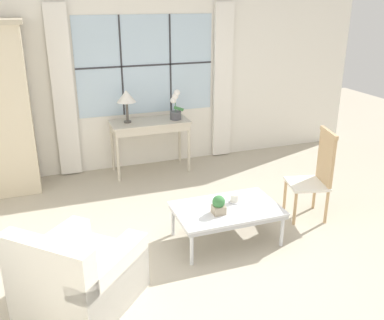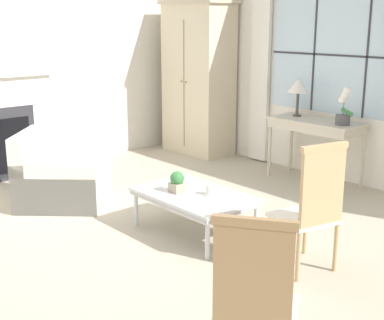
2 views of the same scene
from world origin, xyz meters
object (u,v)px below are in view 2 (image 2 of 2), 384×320
(coffee_table, at_px, (194,197))
(table_lamp, at_px, (298,87))
(side_chair_wooden, at_px, (313,203))
(pillar_candle, at_px, (210,190))
(armchair_upholstered, at_px, (60,180))
(potted_plant_small, at_px, (177,182))
(fireplace, at_px, (1,118))
(potted_orchid, at_px, (344,110))
(armoire, at_px, (198,78))
(accent_chair_wooden, at_px, (254,297))
(console_table, at_px, (316,127))

(coffee_table, bearing_deg, table_lamp, 104.20)
(side_chair_wooden, height_order, pillar_candle, side_chair_wooden)
(armchair_upholstered, distance_m, potted_plant_small, 1.56)
(armchair_upholstered, relative_size, side_chair_wooden, 1.12)
(fireplace, distance_m, potted_orchid, 4.26)
(potted_plant_small, bearing_deg, table_lamp, 100.48)
(armoire, bearing_deg, pillar_candle, -40.32)
(potted_orchid, distance_m, side_chair_wooden, 2.35)
(armoire, xyz_separation_m, table_lamp, (1.82, 0.04, 0.03))
(accent_chair_wooden, relative_size, coffee_table, 0.93)
(console_table, height_order, side_chair_wooden, side_chair_wooden)
(side_chair_wooden, bearing_deg, potted_orchid, 117.97)
(side_chair_wooden, xyz_separation_m, pillar_candle, (-1.10, -0.07, -0.14))
(table_lamp, bearing_deg, fireplace, -131.90)
(armchair_upholstered, relative_size, coffee_table, 1.08)
(fireplace, distance_m, side_chair_wooden, 4.39)
(coffee_table, relative_size, pillar_candle, 9.08)
(console_table, bearing_deg, accent_chair_wooden, -58.64)
(console_table, distance_m, accent_chair_wooden, 4.10)
(console_table, xyz_separation_m, table_lamp, (-0.32, 0.03, 0.47))
(accent_chair_wooden, bearing_deg, table_lamp, 124.83)
(armoire, relative_size, console_table, 1.95)
(side_chair_wooden, distance_m, accent_chair_wooden, 1.56)
(side_chair_wooden, relative_size, coffee_table, 0.96)
(console_table, distance_m, side_chair_wooden, 2.56)
(side_chair_wooden, bearing_deg, potted_plant_small, -169.75)
(console_table, bearing_deg, potted_plant_small, -87.19)
(coffee_table, bearing_deg, armchair_upholstered, -161.85)
(accent_chair_wooden, bearing_deg, console_table, 121.36)
(armoire, xyz_separation_m, pillar_candle, (2.53, -2.15, -0.69))
(coffee_table, bearing_deg, pillar_candle, 34.30)
(fireplace, distance_m, armoire, 2.89)
(fireplace, xyz_separation_m, side_chair_wooden, (4.33, 0.70, -0.18))
(potted_orchid, xyz_separation_m, pillar_candle, (-0.01, -2.12, -0.53))
(console_table, bearing_deg, side_chair_wooden, -54.63)
(coffee_table, bearing_deg, console_table, 96.42)
(table_lamp, xyz_separation_m, pillar_candle, (0.70, -2.19, -0.73))
(pillar_candle, bearing_deg, table_lamp, 107.84)
(armoire, xyz_separation_m, accent_chair_wooden, (4.28, -3.49, -0.57))
(accent_chair_wooden, bearing_deg, pillar_candle, 142.51)
(fireplace, xyz_separation_m, table_lamp, (2.53, 2.82, 0.40))
(fireplace, bearing_deg, pillar_candle, 11.05)
(table_lamp, distance_m, accent_chair_wooden, 4.34)
(table_lamp, height_order, pillar_candle, table_lamp)
(console_table, relative_size, side_chair_wooden, 1.07)
(fireplace, bearing_deg, accent_chair_wooden, -8.15)
(armoire, distance_m, console_table, 2.19)
(potted_orchid, relative_size, coffee_table, 0.40)
(table_lamp, xyz_separation_m, potted_orchid, (0.72, -0.07, -0.20))
(armoire, relative_size, accent_chair_wooden, 2.17)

